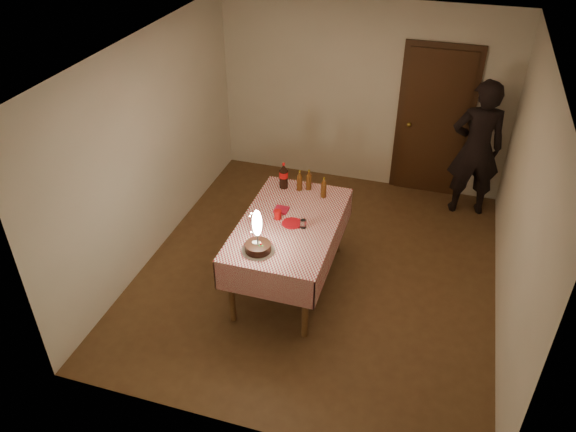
# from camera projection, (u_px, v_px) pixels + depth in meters

# --- Properties ---
(ground) EXTENTS (4.00, 4.50, 0.01)m
(ground) POSITION_uv_depth(u_px,v_px,m) (318.00, 270.00, 6.61)
(ground) COLOR brown
(ground) RESTS_ON ground
(room_shell) EXTENTS (4.04, 4.54, 2.62)m
(room_shell) POSITION_uv_depth(u_px,v_px,m) (328.00, 141.00, 5.74)
(room_shell) COLOR silver
(room_shell) RESTS_ON ground
(dining_table) EXTENTS (1.02, 1.72, 0.84)m
(dining_table) POSITION_uv_depth(u_px,v_px,m) (289.00, 230.00, 6.02)
(dining_table) COLOR brown
(dining_table) RESTS_ON ground
(birthday_cake) EXTENTS (0.32, 0.32, 0.48)m
(birthday_cake) POSITION_uv_depth(u_px,v_px,m) (258.00, 241.00, 5.47)
(birthday_cake) COLOR white
(birthday_cake) RESTS_ON dining_table
(red_plate) EXTENTS (0.22, 0.22, 0.01)m
(red_plate) POSITION_uv_depth(u_px,v_px,m) (292.00, 223.00, 5.93)
(red_plate) COLOR #AE0C15
(red_plate) RESTS_ON dining_table
(red_cup) EXTENTS (0.08, 0.08, 0.10)m
(red_cup) POSITION_uv_depth(u_px,v_px,m) (278.00, 214.00, 5.99)
(red_cup) COLOR #AC0C0C
(red_cup) RESTS_ON dining_table
(clear_cup) EXTENTS (0.07, 0.07, 0.09)m
(clear_cup) POSITION_uv_depth(u_px,v_px,m) (303.00, 224.00, 5.85)
(clear_cup) COLOR silver
(clear_cup) RESTS_ON dining_table
(napkin_stack) EXTENTS (0.15, 0.15, 0.02)m
(napkin_stack) POSITION_uv_depth(u_px,v_px,m) (281.00, 210.00, 6.13)
(napkin_stack) COLOR red
(napkin_stack) RESTS_ON dining_table
(cola_bottle) EXTENTS (0.10, 0.10, 0.32)m
(cola_bottle) POSITION_uv_depth(u_px,v_px,m) (284.00, 176.00, 6.47)
(cola_bottle) COLOR black
(cola_bottle) RESTS_ON dining_table
(amber_bottle_left) EXTENTS (0.06, 0.06, 0.25)m
(amber_bottle_left) POSITION_uv_depth(u_px,v_px,m) (300.00, 181.00, 6.44)
(amber_bottle_left) COLOR #512C0D
(amber_bottle_left) RESTS_ON dining_table
(amber_bottle_right) EXTENTS (0.06, 0.06, 0.25)m
(amber_bottle_right) POSITION_uv_depth(u_px,v_px,m) (324.00, 188.00, 6.31)
(amber_bottle_right) COLOR #512C0D
(amber_bottle_right) RESTS_ON dining_table
(amber_bottle_mid) EXTENTS (0.06, 0.06, 0.25)m
(amber_bottle_mid) POSITION_uv_depth(u_px,v_px,m) (309.00, 180.00, 6.45)
(amber_bottle_mid) COLOR #512C0D
(amber_bottle_mid) RESTS_ON dining_table
(photographer) EXTENTS (0.75, 0.57, 1.85)m
(photographer) POSITION_uv_depth(u_px,v_px,m) (476.00, 149.00, 7.18)
(photographer) COLOR black
(photographer) RESTS_ON ground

